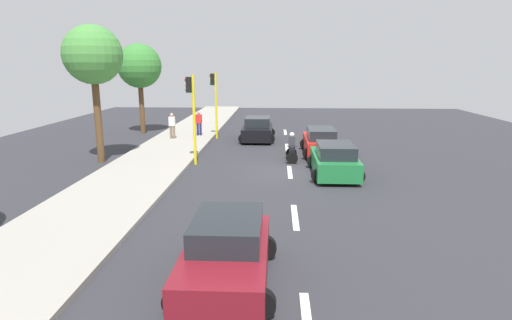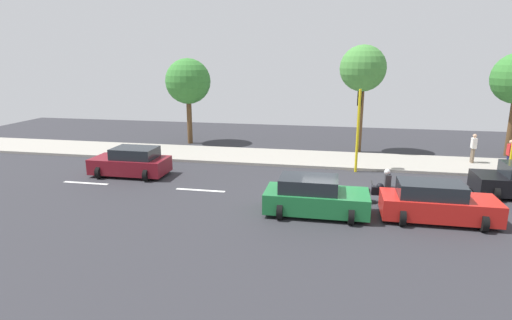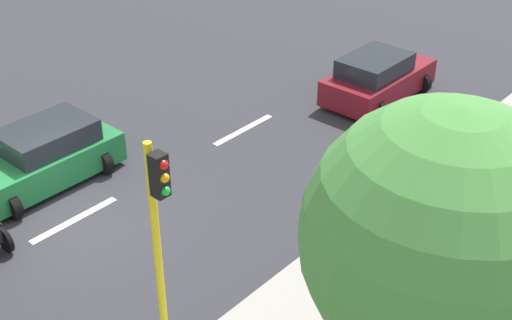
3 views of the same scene
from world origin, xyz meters
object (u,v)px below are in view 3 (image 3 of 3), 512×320
(car_green, at_px, (42,157))
(car_maroon, at_px, (378,78))
(traffic_light_midblock, at_px, (159,227))
(street_tree_center, at_px, (440,243))

(car_green, bearing_deg, car_maroon, 69.13)
(car_green, relative_size, traffic_light_midblock, 0.91)
(car_maroon, distance_m, street_tree_center, 15.23)
(street_tree_center, bearing_deg, car_maroon, 123.59)
(street_tree_center, bearing_deg, car_green, 169.32)
(car_maroon, relative_size, traffic_light_midblock, 0.88)
(car_maroon, bearing_deg, car_green, -110.87)
(car_green, xyz_separation_m, car_maroon, (3.76, 9.85, -0.00))
(traffic_light_midblock, bearing_deg, car_maroon, 104.74)
(traffic_light_midblock, distance_m, street_tree_center, 5.52)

